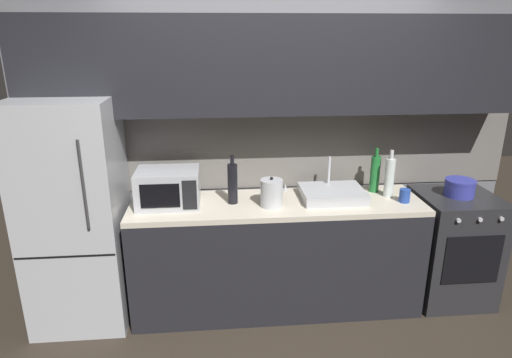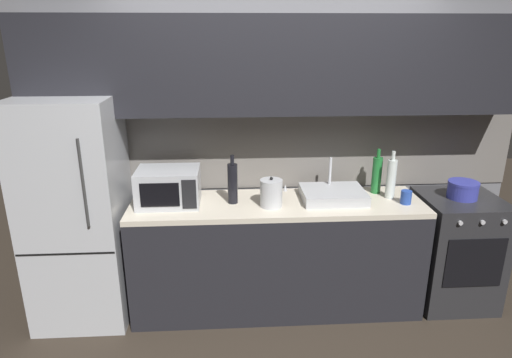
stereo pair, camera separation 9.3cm
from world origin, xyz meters
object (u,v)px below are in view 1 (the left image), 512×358
refrigerator (76,214)px  wine_bottle_clear (390,177)px  wine_bottle_dark (233,183)px  kettle (272,193)px  microwave (168,188)px  wine_bottle_green (375,173)px  oven_range (451,247)px  mug_blue (405,196)px  cooking_pot (460,188)px

refrigerator → wine_bottle_clear: (2.38, 0.04, 0.20)m
wine_bottle_clear → wine_bottle_dark: 1.22m
wine_bottle_dark → kettle: bearing=-17.1°
microwave → wine_bottle_dark: (0.48, -0.01, 0.02)m
microwave → wine_bottle_green: (1.62, 0.14, 0.02)m
oven_range → kettle: kettle is taller
refrigerator → wine_bottle_dark: size_ratio=4.59×
wine_bottle_clear → refrigerator: bearing=-179.0°
mug_blue → microwave: bearing=176.5°
kettle → cooking_pot: size_ratio=0.99×
refrigerator → cooking_pot: refrigerator is taller
refrigerator → wine_bottle_dark: (1.16, 0.01, 0.20)m
microwave → wine_bottle_clear: bearing=0.8°
refrigerator → microwave: bearing=1.6°
kettle → wine_bottle_green: size_ratio=0.64×
refrigerator → wine_bottle_green: (2.31, 0.16, 0.20)m
refrigerator → wine_bottle_green: size_ratio=4.75×
kettle → wine_bottle_green: wine_bottle_green is taller
oven_range → cooking_pot: cooking_pot is taller
kettle → mug_blue: 1.02m
microwave → cooking_pot: 2.26m
mug_blue → oven_range: bearing=10.3°
refrigerator → oven_range: refrigerator is taller
wine_bottle_dark → oven_range: bearing=-0.4°
microwave → mug_blue: (1.78, -0.11, -0.08)m
cooking_pot → oven_range: bearing=-11.7°
wine_bottle_clear → cooking_pot: bearing=-4.2°
mug_blue → wine_bottle_clear: bearing=120.5°
oven_range → microwave: bearing=179.5°
cooking_pot → kettle: bearing=-177.0°
refrigerator → microwave: 0.70m
wine_bottle_dark → microwave: bearing=179.0°
kettle → cooking_pot: bearing=3.0°
microwave → wine_bottle_green: wine_bottle_green is taller
microwave → wine_bottle_clear: 1.70m
microwave → cooking_pot: bearing=-0.5°
mug_blue → kettle: bearing=179.3°
cooking_pot → wine_bottle_green: bearing=165.7°
wine_bottle_clear → wine_bottle_green: size_ratio=1.04×
kettle → mug_blue: (1.02, -0.01, -0.05)m
oven_range → wine_bottle_clear: wine_bottle_clear is taller
refrigerator → mug_blue: 2.46m
wine_bottle_green → wine_bottle_clear: bearing=-59.0°
wine_bottle_green → wine_bottle_dark: bearing=-172.5°
oven_range → cooking_pot: (-0.01, 0.00, 0.52)m
wine_bottle_dark → wine_bottle_green: (1.15, 0.15, -0.01)m
wine_bottle_clear → mug_blue: (0.08, -0.13, -0.11)m
wine_bottle_green → cooking_pot: size_ratio=1.56×
microwave → oven_range: bearing=-0.5°
kettle → mug_blue: bearing=-0.7°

